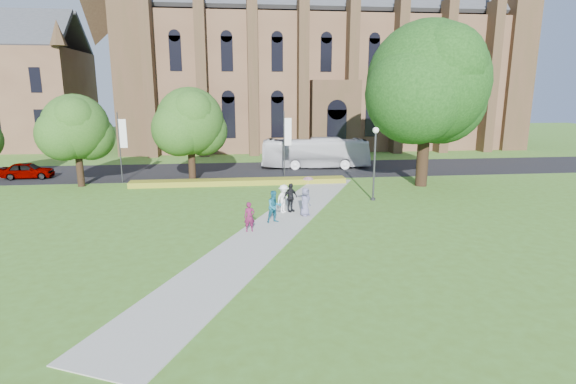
{
  "coord_description": "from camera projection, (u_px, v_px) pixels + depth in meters",
  "views": [
    {
      "loc": [
        -2.26,
        -24.05,
        7.69
      ],
      "look_at": [
        0.89,
        2.81,
        1.6
      ],
      "focal_mm": 28.0,
      "sensor_mm": 36.0,
      "label": 1
    }
  ],
  "objects": [
    {
      "name": "pedestrian_1",
      "position": [
        274.0,
        207.0,
        26.57
      ],
      "size": [
        1.12,
        0.99,
        1.93
      ],
      "primitive_type": "imported",
      "rotation": [
        0.0,
        0.0,
        0.32
      ],
      "color": "#1A6883",
      "rests_on": "footpath"
    },
    {
      "name": "footpath",
      "position": [
        277.0,
        225.0,
        26.21
      ],
      "size": [
        15.58,
        28.54,
        0.04
      ],
      "primitive_type": "cube",
      "rotation": [
        0.0,
        0.0,
        -0.44
      ],
      "color": "#B2B2A8",
      "rests_on": "ground"
    },
    {
      "name": "tour_coach",
      "position": [
        315.0,
        153.0,
        45.6
      ],
      "size": [
        11.11,
        3.36,
        3.05
      ],
      "primitive_type": "imported",
      "rotation": [
        0.0,
        0.0,
        1.5
      ],
      "color": "white",
      "rests_on": "road"
    },
    {
      "name": "large_tree",
      "position": [
        428.0,
        82.0,
        35.54
      ],
      "size": [
        9.6,
        9.6,
        13.2
      ],
      "color": "#332114",
      "rests_on": "ground"
    },
    {
      "name": "street_tree_1",
      "position": [
        190.0,
        121.0,
        37.47
      ],
      "size": [
        5.6,
        5.6,
        8.05
      ],
      "color": "#332114",
      "rests_on": "ground"
    },
    {
      "name": "car_0",
      "position": [
        28.0,
        170.0,
        40.18
      ],
      "size": [
        4.37,
        1.89,
        1.47
      ],
      "primitive_type": "imported",
      "rotation": [
        0.0,
        0.0,
        1.61
      ],
      "color": "gray",
      "rests_on": "road"
    },
    {
      "name": "pedestrian_4",
      "position": [
        305.0,
        202.0,
        28.03
      ],
      "size": [
        1.0,
        1.03,
        1.79
      ],
      "primitive_type": "imported",
      "rotation": [
        0.0,
        0.0,
        0.86
      ],
      "color": "slate",
      "rests_on": "footpath"
    },
    {
      "name": "flower_hedge",
      "position": [
        240.0,
        182.0,
        37.76
      ],
      "size": [
        18.0,
        1.4,
        0.45
      ],
      "primitive_type": "cube",
      "color": "#A98B21",
      "rests_on": "ground"
    },
    {
      "name": "pedestrian_3",
      "position": [
        290.0,
        198.0,
        28.96
      ],
      "size": [
        1.17,
        0.98,
        1.87
      ],
      "primitive_type": "imported",
      "rotation": [
        0.0,
        0.0,
        0.58
      ],
      "color": "black",
      "rests_on": "footpath"
    },
    {
      "name": "road",
      "position": [
        259.0,
        170.0,
        44.62
      ],
      "size": [
        160.0,
        10.0,
        0.02
      ],
      "primitive_type": "cube",
      "color": "black",
      "rests_on": "ground"
    },
    {
      "name": "street_tree_0",
      "position": [
        76.0,
        127.0,
        36.03
      ],
      "size": [
        5.2,
        5.2,
        7.5
      ],
      "color": "#332114",
      "rests_on": "ground"
    },
    {
      "name": "banner_pole_1",
      "position": [
        121.0,
        143.0,
        37.88
      ],
      "size": [
        0.7,
        0.1,
        6.0
      ],
      "color": "#38383D",
      "rests_on": "ground"
    },
    {
      "name": "pedestrian_2",
      "position": [
        284.0,
        199.0,
        28.79
      ],
      "size": [
        1.32,
        1.29,
        1.82
      ],
      "primitive_type": "imported",
      "rotation": [
        0.0,
        0.0,
        0.74
      ],
      "color": "white",
      "rests_on": "footpath"
    },
    {
      "name": "ground",
      "position": [
        278.0,
        231.0,
        25.25
      ],
      "size": [
        160.0,
        160.0,
        0.0
      ],
      "primitive_type": "plane",
      "color": "#4A6E21",
      "rests_on": "ground"
    },
    {
      "name": "pedestrian_0",
      "position": [
        249.0,
        217.0,
        24.89
      ],
      "size": [
        0.65,
        0.47,
        1.67
      ],
      "primitive_type": "imported",
      "rotation": [
        0.0,
        0.0,
        0.12
      ],
      "color": "#5D1538",
      "rests_on": "footpath"
    },
    {
      "name": "cathedral",
      "position": [
        322.0,
        52.0,
        62.02
      ],
      "size": [
        52.6,
        18.25,
        28.0
      ],
      "color": "brown",
      "rests_on": "ground"
    },
    {
      "name": "parasol",
      "position": [
        308.0,
        183.0,
        27.89
      ],
      "size": [
        0.78,
        0.78,
        0.58
      ],
      "primitive_type": "imported",
      "rotation": [
        0.0,
        0.0,
        -0.19
      ],
      "color": "#CD909C",
      "rests_on": "pedestrian_4"
    },
    {
      "name": "streetlamp",
      "position": [
        375.0,
        155.0,
        31.67
      ],
      "size": [
        0.44,
        0.44,
        5.24
      ],
      "color": "#38383D",
      "rests_on": "ground"
    },
    {
      "name": "banner_pole_0",
      "position": [
        285.0,
        141.0,
        39.47
      ],
      "size": [
        0.7,
        0.1,
        6.0
      ],
      "color": "#38383D",
      "rests_on": "ground"
    }
  ]
}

